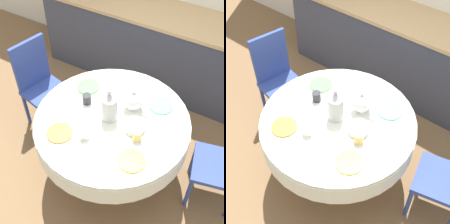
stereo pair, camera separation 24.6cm
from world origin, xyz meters
The scene contains 15 objects.
ground_plane centered at (0.00, 0.00, 0.00)m, with size 12.00×12.00×0.00m, color brown.
kitchen_counter centered at (0.00, 1.42, 0.47)m, with size 3.24×0.64×0.94m.
dining_table centered at (0.00, 0.00, 0.60)m, with size 1.28×1.28×0.73m.
chair_right centered at (-0.96, 0.22, 0.53)m, with size 0.48×0.48×0.96m.
plate_near_left centered at (-0.27, -0.34, 0.74)m, with size 0.21×0.21×0.01m, color orange.
cup_near_left centered at (-0.09, -0.27, 0.77)m, with size 0.07×0.07×0.09m, color white.
plate_near_right centered at (0.33, -0.28, 0.74)m, with size 0.21×0.21×0.01m, color yellow.
cup_near_right centered at (0.27, -0.08, 0.77)m, with size 0.07×0.07×0.09m, color #DBB766.
plate_far_left centered at (-0.37, 0.22, 0.74)m, with size 0.21×0.21×0.01m, color #5BA85B.
cup_far_left centered at (-0.28, 0.05, 0.77)m, with size 0.07×0.07×0.09m, color #28282D.
plate_far_right centered at (0.28, 0.33, 0.74)m, with size 0.21×0.21×0.01m, color #60BCB7.
cup_far_right centered at (0.09, 0.27, 0.77)m, with size 0.07×0.07×0.09m, color #CC4C3D.
coffee_carafe centered at (-0.02, 0.00, 0.86)m, with size 0.13×0.13×0.31m.
teapot centered at (0.09, 0.19, 0.82)m, with size 0.23×0.16×0.21m.
fruit_bowl centered at (0.20, 0.00, 0.76)m, with size 0.17×0.17×0.06m, color silver.
Camera 2 is at (1.05, -1.31, 2.61)m, focal length 50.00 mm.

